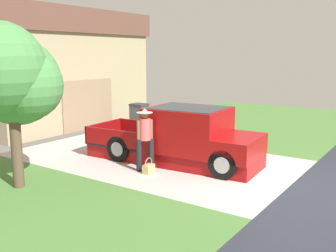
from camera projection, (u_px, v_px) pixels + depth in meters
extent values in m
cube|color=#BBB4AE|center=(151.00, 159.00, 12.43)|extent=(5.20, 9.00, 0.06)
cube|color=#4A7937|center=(255.00, 121.00, 19.39)|extent=(12.00, 9.00, 0.06)
cube|color=maroon|center=(172.00, 155.00, 12.00)|extent=(2.11, 5.51, 0.42)
cube|color=maroon|center=(188.00, 129.00, 11.57)|extent=(2.02, 2.36, 1.29)
cube|color=#1E2833|center=(188.00, 116.00, 11.50)|extent=(1.79, 2.17, 0.54)
cube|color=maroon|center=(240.00, 147.00, 10.83)|extent=(1.93, 1.17, 0.59)
cube|color=black|center=(129.00, 141.00, 12.77)|extent=(2.02, 2.27, 0.06)
cube|color=maroon|center=(144.00, 129.00, 13.49)|extent=(0.22, 2.13, 0.57)
cube|color=maroon|center=(112.00, 139.00, 11.96)|extent=(0.22, 2.13, 0.57)
cube|color=maroon|center=(104.00, 130.00, 13.24)|extent=(1.86, 0.20, 0.57)
cube|color=black|center=(226.00, 117.00, 12.01)|extent=(0.11, 0.19, 0.20)
cylinder|color=black|center=(244.00, 151.00, 11.65)|extent=(0.32, 0.82, 0.80)
cylinder|color=#9E9EA3|center=(244.00, 151.00, 11.65)|extent=(0.31, 0.46, 0.44)
cylinder|color=black|center=(223.00, 164.00, 10.28)|extent=(0.32, 0.82, 0.80)
cylinder|color=#9E9EA3|center=(223.00, 164.00, 10.28)|extent=(0.31, 0.46, 0.44)
cylinder|color=black|center=(148.00, 139.00, 13.35)|extent=(0.32, 0.82, 0.80)
cylinder|color=#9E9EA3|center=(148.00, 139.00, 13.35)|extent=(0.31, 0.46, 0.44)
cylinder|color=black|center=(119.00, 148.00, 11.99)|extent=(0.32, 0.82, 0.80)
cylinder|color=#9E9EA3|center=(119.00, 148.00, 11.99)|extent=(0.31, 0.46, 0.44)
cylinder|color=black|center=(139.00, 155.00, 10.95)|extent=(0.15, 0.15, 0.92)
cylinder|color=black|center=(151.00, 154.00, 11.09)|extent=(0.15, 0.15, 0.92)
cylinder|color=#E55959|center=(145.00, 129.00, 10.88)|extent=(0.33, 0.33, 0.60)
cylinder|color=brown|center=(138.00, 131.00, 10.82)|extent=(0.09, 0.09, 0.58)
cylinder|color=brown|center=(151.00, 130.00, 10.96)|extent=(0.09, 0.09, 0.58)
sphere|color=brown|center=(145.00, 114.00, 10.80)|extent=(0.22, 0.22, 0.22)
cylinder|color=#BCB2A3|center=(145.00, 113.00, 10.80)|extent=(0.46, 0.46, 0.01)
cone|color=#BCB2A3|center=(145.00, 110.00, 10.78)|extent=(0.23, 0.23, 0.12)
cube|color=tan|center=(149.00, 169.00, 10.81)|extent=(0.33, 0.21, 0.25)
torus|color=tan|center=(149.00, 163.00, 10.78)|extent=(0.30, 0.02, 0.30)
cube|color=tan|center=(41.00, 79.00, 18.63)|extent=(8.13, 6.46, 4.13)
cube|color=brown|center=(38.00, 24.00, 18.15)|extent=(8.45, 6.72, 1.04)
cube|color=#93755B|center=(88.00, 105.00, 16.91)|extent=(2.89, 0.06, 2.18)
cube|color=slate|center=(36.00, 81.00, 14.56)|extent=(1.10, 0.05, 1.00)
cube|color=silver|center=(35.00, 81.00, 14.56)|extent=(1.23, 0.02, 1.12)
cylinder|color=brown|center=(17.00, 148.00, 9.55)|extent=(0.27, 0.27, 2.01)
sphere|color=#498847|center=(28.00, 85.00, 9.38)|extent=(1.71, 1.71, 1.71)
sphere|color=#498847|center=(17.00, 82.00, 9.64)|extent=(2.17, 2.17, 2.17)
cube|color=#424247|center=(139.00, 116.00, 17.37)|extent=(0.58, 0.68, 0.89)
cube|color=#2E2E31|center=(139.00, 105.00, 17.27)|extent=(0.60, 0.71, 0.10)
cylinder|color=black|center=(141.00, 127.00, 17.12)|extent=(0.05, 0.18, 0.18)
cylinder|color=black|center=(147.00, 125.00, 17.48)|extent=(0.05, 0.18, 0.18)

